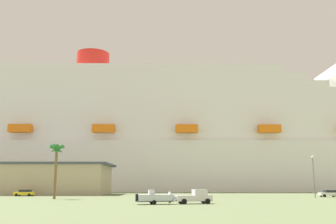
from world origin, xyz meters
TOP-DOWN VIEW (x-y plane):
  - ground_plane at (0.00, 30.00)m, footprint 600.00×600.00m
  - cruise_ship at (2.94, 73.32)m, footprint 303.77×42.15m
  - pickup_truck at (1.32, -22.47)m, footprint 5.91×3.28m
  - small_boat_on_trailer at (-4.25, -23.80)m, footprint 6.95×3.25m
  - palm_tree at (-25.75, -3.44)m, footprint 3.22×3.17m
  - street_lamp at (29.43, 1.65)m, footprint 0.56×0.56m
  - parked_car_yellow_taxi at (-38.19, 14.45)m, footprint 4.78×2.21m
  - parked_car_white_van at (35.12, 7.76)m, footprint 4.53×2.16m

SIDE VIEW (x-z plane):
  - ground_plane at x=0.00m, z-range 0.00..0.00m
  - parked_car_white_van at x=35.12m, z-range 0.04..1.62m
  - parked_car_yellow_taxi at x=-38.19m, z-range 0.05..1.63m
  - small_boat_on_trailer at x=-4.25m, z-range -0.11..2.04m
  - pickup_truck at x=1.32m, z-range -0.06..2.14m
  - street_lamp at x=29.43m, z-range 1.27..10.44m
  - palm_tree at x=-25.75m, z-range 3.53..14.74m
  - cruise_ship at x=2.94m, z-range -14.19..53.46m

